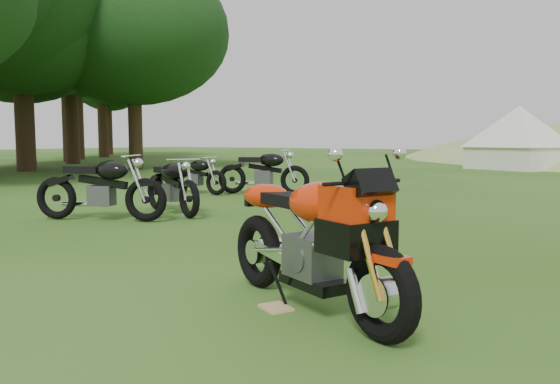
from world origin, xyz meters
The scene contains 9 objects.
ground centered at (0.00, 0.00, 0.00)m, with size 120.00×120.00×0.00m, color #24440E.
treeline centered at (-20.00, 15.00, 0.00)m, with size 28.00×32.00×14.00m, color black, non-canonical shape.
sport_motorcycle centered at (1.24, -1.17, 0.60)m, with size 2.00×0.50×1.20m, color red, non-canonical shape.
plywood_board centered at (1.02, -1.29, 0.01)m, with size 0.23×0.19×0.02m, color #A68258.
vintage_moto_a centered at (-3.60, 0.86, 0.54)m, with size 2.05×0.47×1.08m, color black, non-canonical shape.
vintage_moto_b centered at (-3.26, 2.03, 0.50)m, with size 1.89×0.44×1.00m, color black, non-canonical shape.
vintage_moto_c centered at (-5.17, 4.73, 0.45)m, with size 1.72×0.40×0.91m, color black, non-canonical shape.
vintage_moto_d centered at (-3.77, 5.43, 0.54)m, with size 2.06×0.48×1.08m, color black, non-canonical shape.
tent_left centered at (-0.92, 19.71, 1.31)m, with size 3.02×3.02×2.62m, color beige, non-canonical shape.
Camera 1 is at (3.17, -4.53, 1.24)m, focal length 35.00 mm.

